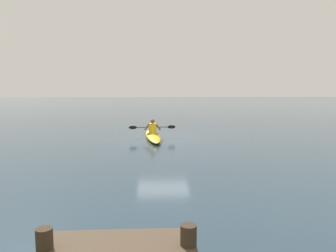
# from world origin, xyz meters

# --- Properties ---
(ground_plane) EXTENTS (160.00, 160.00, 0.00)m
(ground_plane) POSITION_xyz_m (0.00, 0.00, 0.00)
(ground_plane) COLOR #283D4C
(kayak) EXTENTS (0.92, 4.39, 0.25)m
(kayak) POSITION_xyz_m (0.49, -0.08, 0.13)
(kayak) COLOR #EAB214
(kayak) RESTS_ON ground
(kayaker) EXTENTS (2.30, 0.48, 0.70)m
(kayaker) POSITION_xyz_m (0.50, -0.16, 0.54)
(kayaker) COLOR yellow
(kayaker) RESTS_ON kayak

